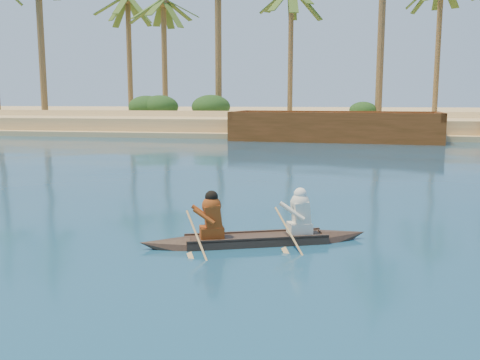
# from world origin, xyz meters

# --- Properties ---
(ground) EXTENTS (160.00, 160.00, 0.00)m
(ground) POSITION_xyz_m (0.00, 0.00, 0.00)
(ground) COLOR #0B2746
(ground) RESTS_ON ground
(sandy_embankment) EXTENTS (150.00, 51.00, 1.50)m
(sandy_embankment) POSITION_xyz_m (0.00, 46.89, 0.53)
(sandy_embankment) COLOR #DFBF7E
(sandy_embankment) RESTS_ON ground
(palm_grove) EXTENTS (110.00, 14.00, 16.00)m
(palm_grove) POSITION_xyz_m (0.00, 35.00, 8.00)
(palm_grove) COLOR #3B561E
(palm_grove) RESTS_ON ground
(shrub_cluster) EXTENTS (100.00, 6.00, 2.40)m
(shrub_cluster) POSITION_xyz_m (0.00, 31.50, 1.20)
(shrub_cluster) COLOR #1A3B15
(shrub_cluster) RESTS_ON ground
(canoe) EXTENTS (4.47, 2.16, 1.25)m
(canoe) POSITION_xyz_m (4.34, -4.00, 0.24)
(canoe) COLOR #3F2B22
(canoe) RESTS_ON ground
(barge_mid) EXTENTS (13.80, 5.55, 2.25)m
(barge_mid) POSITION_xyz_m (5.79, 22.00, 0.79)
(barge_mid) COLOR brown
(barge_mid) RESTS_ON ground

